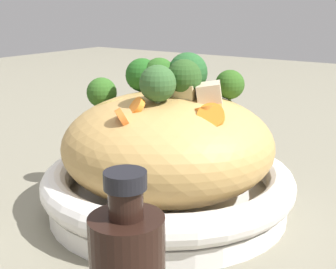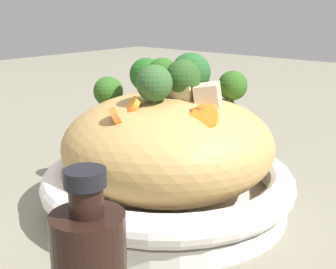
# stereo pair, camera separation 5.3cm
# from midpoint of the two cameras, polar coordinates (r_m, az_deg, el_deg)

# --- Properties ---
(ground_plane) EXTENTS (3.00, 3.00, 0.00)m
(ground_plane) POSITION_cam_midpoint_polar(r_m,az_deg,el_deg) (0.56, -2.73, -9.15)
(ground_plane) COLOR slate
(serving_bowl) EXTENTS (0.29, 0.29, 0.05)m
(serving_bowl) POSITION_cam_midpoint_polar(r_m,az_deg,el_deg) (0.55, -2.77, -6.52)
(serving_bowl) COLOR white
(serving_bowl) RESTS_ON ground_plane
(noodle_heap) EXTENTS (0.24, 0.24, 0.12)m
(noodle_heap) POSITION_cam_midpoint_polar(r_m,az_deg,el_deg) (0.54, -2.84, -1.25)
(noodle_heap) COLOR tan
(noodle_heap) RESTS_ON serving_bowl
(broccoli_florets) EXTENTS (0.15, 0.20, 0.08)m
(broccoli_florets) POSITION_cam_midpoint_polar(r_m,az_deg,el_deg) (0.54, -3.14, 6.60)
(broccoli_florets) COLOR #8FB26E
(broccoli_florets) RESTS_ON serving_bowl
(carrot_coins) EXTENTS (0.16, 0.12, 0.03)m
(carrot_coins) POSITION_cam_midpoint_polar(r_m,az_deg,el_deg) (0.50, -1.33, 3.76)
(carrot_coins) COLOR orange
(carrot_coins) RESTS_ON serving_bowl
(zucchini_slices) EXTENTS (0.10, 0.07, 0.04)m
(zucchini_slices) POSITION_cam_midpoint_polar(r_m,az_deg,el_deg) (0.56, -1.01, 5.47)
(zucchini_slices) COLOR beige
(zucchini_slices) RESTS_ON serving_bowl
(chicken_chunks) EXTENTS (0.04, 0.06, 0.03)m
(chicken_chunks) POSITION_cam_midpoint_polar(r_m,az_deg,el_deg) (0.51, 0.93, 4.91)
(chicken_chunks) COLOR #C6B494
(chicken_chunks) RESTS_ON serving_bowl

